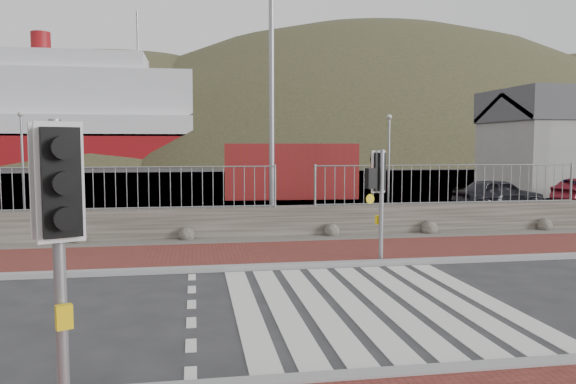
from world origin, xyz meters
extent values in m
plane|color=#28282B|center=(0.00, 0.00, 0.00)|extent=(220.00, 220.00, 0.00)
cube|color=maroon|center=(0.00, 4.50, 0.04)|extent=(40.00, 3.00, 0.08)
cube|color=gray|center=(0.00, -3.00, 0.05)|extent=(40.00, 0.25, 0.12)
cube|color=gray|center=(0.00, 3.00, 0.05)|extent=(40.00, 0.25, 0.12)
cube|color=silver|center=(-2.10, 0.00, 0.01)|extent=(0.42, 5.60, 0.01)
cube|color=silver|center=(-1.50, 0.00, 0.01)|extent=(0.42, 5.60, 0.01)
cube|color=silver|center=(-0.90, 0.00, 0.01)|extent=(0.42, 5.60, 0.01)
cube|color=silver|center=(-0.30, 0.00, 0.01)|extent=(0.42, 5.60, 0.01)
cube|color=silver|center=(0.30, 0.00, 0.01)|extent=(0.42, 5.60, 0.01)
cube|color=silver|center=(0.90, 0.00, 0.01)|extent=(0.42, 5.60, 0.01)
cube|color=silver|center=(1.50, 0.00, 0.01)|extent=(0.42, 5.60, 0.01)
cube|color=silver|center=(2.10, 0.00, 0.01)|extent=(0.42, 5.60, 0.01)
cube|color=#59544C|center=(0.00, 6.50, 0.03)|extent=(40.00, 1.50, 0.06)
cube|color=#47413A|center=(0.00, 7.30, 0.45)|extent=(40.00, 0.60, 0.90)
cylinder|color=gray|center=(-4.80, 7.15, 2.10)|extent=(8.40, 0.04, 0.04)
cylinder|color=gray|center=(-0.60, 7.15, 1.50)|extent=(0.07, 0.07, 1.20)
cylinder|color=gray|center=(4.80, 7.15, 2.10)|extent=(8.40, 0.04, 0.04)
cylinder|color=gray|center=(0.60, 7.15, 1.50)|extent=(0.07, 0.07, 1.20)
cylinder|color=gray|center=(9.00, 7.15, 1.50)|extent=(0.07, 0.07, 1.20)
cube|color=#4C4C4F|center=(0.00, 27.90, 0.00)|extent=(120.00, 40.00, 0.50)
cube|color=#3F4C54|center=(0.00, 62.90, 0.00)|extent=(220.00, 50.00, 0.05)
cube|color=silver|center=(-18.00, 67.90, 9.00)|extent=(30.00, 12.00, 6.00)
cube|color=silver|center=(-18.00, 67.90, 13.00)|extent=(18.00, 10.00, 2.50)
cylinder|color=maroon|center=(-22.00, 67.90, 15.50)|extent=(2.40, 2.40, 3.00)
cylinder|color=gray|center=(-10.00, 67.90, 17.00)|extent=(0.30, 0.30, 6.00)
ellipsoid|color=#32331E|center=(-15.00, 87.90, -20.00)|extent=(106.40, 68.40, 76.00)
ellipsoid|color=#32331E|center=(30.00, 87.90, -26.00)|extent=(140.00, 90.00, 100.00)
cylinder|color=gray|center=(-4.20, -3.49, 1.49)|extent=(0.12, 0.12, 2.97)
cube|color=yellow|center=(-4.20, -3.49, 1.11)|extent=(0.17, 0.14, 0.23)
cube|color=black|center=(-4.20, -3.49, 2.39)|extent=(0.49, 0.41, 1.11)
sphere|color=#0CE53F|center=(-4.20, -3.49, 2.07)|extent=(0.16, 0.16, 0.16)
cylinder|color=gray|center=(1.34, 3.31, 1.31)|extent=(0.10, 0.10, 2.62)
cube|color=yellow|center=(1.34, 3.31, 0.98)|extent=(0.15, 0.11, 0.21)
cube|color=black|center=(1.34, 3.31, 2.10)|extent=(0.43, 0.34, 0.98)
sphere|color=#0CE53F|center=(1.34, 3.31, 1.82)|extent=(0.14, 0.14, 0.14)
cube|color=black|center=(1.03, 3.21, 1.96)|extent=(0.24, 0.21, 0.47)
cylinder|color=gray|center=(-0.56, 8.10, 4.60)|extent=(0.16, 0.16, 9.20)
cube|color=maroon|center=(1.94, 19.52, 1.39)|extent=(6.83, 3.17, 2.78)
imported|color=black|center=(9.72, 12.73, 0.65)|extent=(3.97, 1.91, 1.31)
camera|label=1|loc=(-2.92, -9.04, 2.73)|focal=35.00mm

